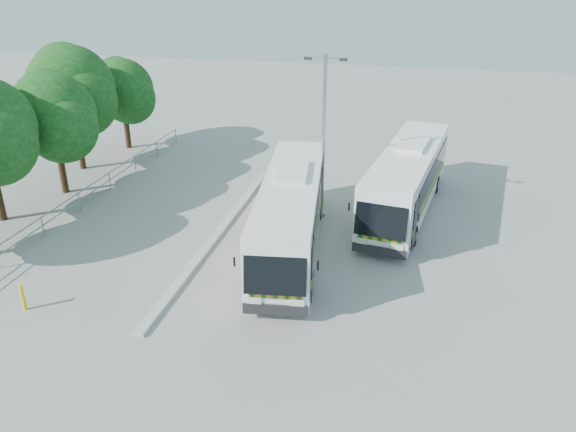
% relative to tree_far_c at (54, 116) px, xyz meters
% --- Properties ---
extents(ground, '(100.00, 100.00, 0.00)m').
position_rel_tree_far_c_xyz_m(ground, '(12.12, -5.10, -4.26)').
color(ground, gray).
rests_on(ground, ground).
extents(kerb_divider, '(0.40, 16.00, 0.15)m').
position_rel_tree_far_c_xyz_m(kerb_divider, '(9.82, -3.10, -4.18)').
color(kerb_divider, '#B2B2AD').
rests_on(kerb_divider, ground).
extents(railing, '(0.06, 22.00, 1.00)m').
position_rel_tree_far_c_xyz_m(railing, '(2.12, -1.10, -3.52)').
color(railing, gray).
rests_on(railing, ground).
extents(tree_far_c, '(4.97, 4.69, 6.49)m').
position_rel_tree_far_c_xyz_m(tree_far_c, '(0.00, 0.00, 0.00)').
color(tree_far_c, '#382314').
rests_on(tree_far_c, ground).
extents(tree_far_d, '(5.62, 5.30, 7.33)m').
position_rel_tree_far_c_xyz_m(tree_far_d, '(-1.19, 3.70, 0.56)').
color(tree_far_d, '#382314').
rests_on(tree_far_d, ground).
extents(tree_far_e, '(4.54, 4.28, 5.92)m').
position_rel_tree_far_c_xyz_m(tree_far_e, '(-0.51, 8.20, -0.37)').
color(tree_far_e, '#382314').
rests_on(tree_far_e, ground).
extents(coach_main, '(3.76, 11.62, 3.17)m').
position_rel_tree_far_c_xyz_m(coach_main, '(13.39, -3.64, -2.52)').
color(coach_main, white).
rests_on(coach_main, ground).
extents(coach_adjacent, '(3.99, 11.70, 3.19)m').
position_rel_tree_far_c_xyz_m(coach_adjacent, '(18.09, 1.55, -2.51)').
color(coach_adjacent, white).
rests_on(coach_adjacent, ground).
extents(lamppost, '(1.92, 0.20, 7.85)m').
position_rel_tree_far_c_xyz_m(lamppost, '(14.12, 0.01, 0.07)').
color(lamppost, '#909398').
rests_on(lamppost, ground).
extents(bollard, '(0.17, 0.17, 1.05)m').
position_rel_tree_far_c_xyz_m(bollard, '(5.08, -10.51, -3.73)').
color(bollard, yellow).
rests_on(bollard, ground).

